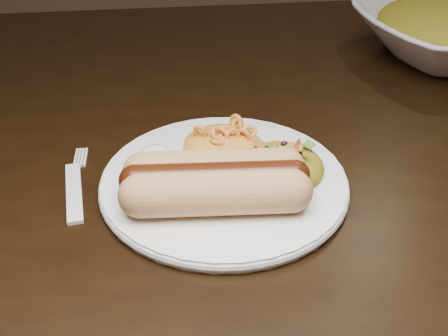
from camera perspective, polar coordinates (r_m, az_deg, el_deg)
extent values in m
cube|color=black|center=(0.68, -4.94, 4.21)|extent=(1.60, 0.90, 0.04)
cylinder|color=white|center=(0.54, 0.00, -1.46)|extent=(0.32, 0.32, 0.01)
cylinder|color=#EAAE70|center=(0.48, -0.76, -2.61)|extent=(0.14, 0.05, 0.04)
cylinder|color=#EAAE70|center=(0.50, -1.17, -0.44)|extent=(0.14, 0.05, 0.04)
cylinder|color=#431206|center=(0.49, -0.97, -1.11)|extent=(0.15, 0.04, 0.03)
ellipsoid|color=#F5B549|center=(0.57, -0.27, 3.74)|extent=(0.11, 0.10, 0.03)
ellipsoid|color=white|center=(0.55, -7.48, 1.46)|extent=(0.05, 0.05, 0.02)
ellipsoid|color=#9C5D17|center=(0.54, 6.27, 0.58)|extent=(0.09, 0.08, 0.03)
cube|color=silver|center=(0.55, -16.01, -2.52)|extent=(0.04, 0.13, 0.00)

